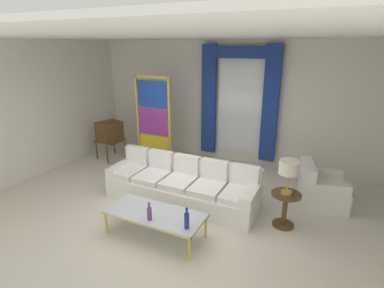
{
  "coord_description": "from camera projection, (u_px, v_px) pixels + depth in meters",
  "views": [
    {
      "loc": [
        2.37,
        -4.09,
        2.89
      ],
      "look_at": [
        -0.02,
        0.9,
        1.05
      ],
      "focal_mm": 28.1,
      "sensor_mm": 36.0,
      "label": 1
    }
  ],
  "objects": [
    {
      "name": "wall_left",
      "position": [
        44.0,
        108.0,
        6.92
      ],
      "size": [
        0.12,
        7.0,
        3.0
      ],
      "primitive_type": "cube",
      "color": "white",
      "rests_on": "ground"
    },
    {
      "name": "ceiling_slab",
      "position": [
        190.0,
        36.0,
        5.11
      ],
      "size": [
        8.0,
        7.6,
        0.04
      ],
      "primitive_type": "cube",
      "color": "white"
    },
    {
      "name": "ground_plane",
      "position": [
        171.0,
        214.0,
        5.38
      ],
      "size": [
        16.0,
        16.0,
        0.0
      ],
      "primitive_type": "plane",
      "color": "silver"
    },
    {
      "name": "stained_glass_divider",
      "position": [
        154.0,
        123.0,
        7.3
      ],
      "size": [
        0.95,
        0.05,
        2.2
      ],
      "color": "gold",
      "rests_on": "ground"
    },
    {
      "name": "vintage_tv",
      "position": [
        109.0,
        132.0,
        7.78
      ],
      "size": [
        0.64,
        0.7,
        1.35
      ],
      "color": "brown",
      "rests_on": "ground"
    },
    {
      "name": "table_lamp_brass",
      "position": [
        289.0,
        169.0,
        4.72
      ],
      "size": [
        0.32,
        0.32,
        0.57
      ],
      "color": "#B29338",
      "rests_on": "round_side_table"
    },
    {
      "name": "couch_white_long",
      "position": [
        183.0,
        185.0,
        5.8
      ],
      "size": [
        2.92,
        0.92,
        0.86
      ],
      "color": "white",
      "rests_on": "ground"
    },
    {
      "name": "coffee_table",
      "position": [
        155.0,
        214.0,
        4.67
      ],
      "size": [
        1.55,
        0.66,
        0.41
      ],
      "color": "silver",
      "rests_on": "ground"
    },
    {
      "name": "armchair_white",
      "position": [
        319.0,
        190.0,
        5.64
      ],
      "size": [
        0.97,
        0.96,
        0.8
      ],
      "color": "white",
      "rests_on": "ground"
    },
    {
      "name": "round_side_table",
      "position": [
        285.0,
        207.0,
        4.93
      ],
      "size": [
        0.48,
        0.48,
        0.59
      ],
      "color": "brown",
      "rests_on": "ground"
    },
    {
      "name": "peacock_figurine",
      "position": [
        166.0,
        163.0,
        7.11
      ],
      "size": [
        0.44,
        0.6,
        0.5
      ],
      "color": "beige",
      "rests_on": "ground"
    },
    {
      "name": "wall_rear",
      "position": [
        230.0,
        103.0,
        7.52
      ],
      "size": [
        8.0,
        0.12,
        3.0
      ],
      "primitive_type": "cube",
      "color": "white",
      "rests_on": "ground"
    },
    {
      "name": "bottle_blue_decanter",
      "position": [
        187.0,
        220.0,
        4.22
      ],
      "size": [
        0.07,
        0.07,
        0.33
      ],
      "color": "navy",
      "rests_on": "coffee_table"
    },
    {
      "name": "bottle_crystal_tall",
      "position": [
        149.0,
        213.0,
        4.43
      ],
      "size": [
        0.07,
        0.07,
        0.29
      ],
      "color": "#753384",
      "rests_on": "coffee_table"
    },
    {
      "name": "curtained_window",
      "position": [
        239.0,
        95.0,
        7.19
      ],
      "size": [
        2.0,
        0.17,
        2.7
      ],
      "color": "white",
      "rests_on": "ground"
    }
  ]
}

